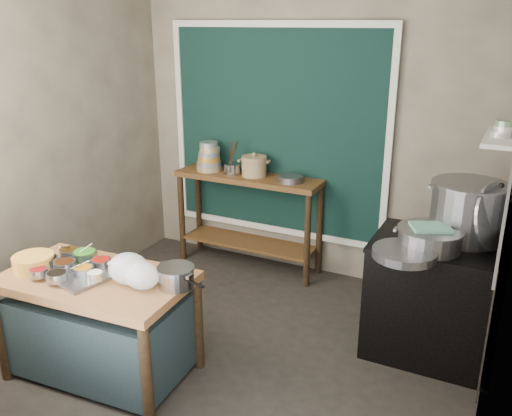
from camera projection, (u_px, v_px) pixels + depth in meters
The scene contains 29 objects.
floor at pixel (236, 343), 4.20m from camera, with size 3.50×3.00×0.02m, color #29241F.
back_wall at pixel (312, 130), 5.02m from camera, with size 3.50×0.02×2.80m, color gray.
left_wall at pixel (48, 143), 4.48m from camera, with size 0.02×3.00×2.80m, color gray.
right_wall at pixel (512, 204), 3.00m from camera, with size 0.02×3.00×2.80m, color gray.
curtain_panel at pixel (276, 132), 5.15m from camera, with size 2.10×0.02×1.90m, color black.
curtain_frame at pixel (276, 133), 5.14m from camera, with size 2.22×0.03×2.02m, color beige, non-canonical shape.
soot_patch at pixel (498, 271), 3.78m from camera, with size 0.01×1.30×1.30m, color black.
wall_shelf at pixel (502, 138), 3.70m from camera, with size 0.22×0.70×0.03m, color beige.
prep_table at pixel (101, 326), 3.72m from camera, with size 1.25×0.72×0.75m, color brown.
back_counter at pixel (249, 221), 5.36m from camera, with size 1.45×0.40×0.95m, color #4E3116.
stove_block at pixel (434, 300), 3.96m from camera, with size 0.90×0.68×0.85m, color black.
stove_top at pixel (440, 245), 3.81m from camera, with size 0.92×0.69×0.03m, color black.
condiment_tray at pixel (76, 271), 3.64m from camera, with size 0.54×0.39×0.02m, color gray.
condiment_bowls at pixel (75, 264), 3.65m from camera, with size 0.60×0.47×0.07m.
yellow_basin at pixel (34, 263), 3.68m from camera, with size 0.27×0.27×0.11m, color gold.
saucepan at pixel (176, 277), 3.44m from camera, with size 0.25×0.25×0.13m, color gray, non-canonical shape.
plastic_bag_a at pixel (129, 269), 3.47m from camera, with size 0.27×0.23×0.20m, color white.
plastic_bag_b at pixel (142, 275), 3.41m from camera, with size 0.24×0.20×0.18m, color white.
bowl_stack at pixel (209, 158), 5.33m from camera, with size 0.25×0.25×0.28m.
utensil_cup at pixel (233, 169), 5.24m from camera, with size 0.17×0.17×0.10m, color gray.
ceramic_crock at pixel (254, 167), 5.16m from camera, with size 0.25×0.25×0.17m, color olive, non-canonical shape.
wide_bowl at pixel (291, 179), 4.98m from camera, with size 0.23×0.23×0.06m, color gray.
stock_pot at pixel (467, 211), 3.81m from camera, with size 0.53×0.53×0.42m, color gray, non-canonical shape.
pot_lid at pixel (494, 217), 3.64m from camera, with size 0.47×0.47×0.02m, color gray.
steamer at pixel (430, 239), 3.68m from camera, with size 0.45×0.45×0.15m, color gray, non-canonical shape.
green_cloth at pixel (431, 227), 3.66m from camera, with size 0.26×0.20×0.02m, color #69AF95.
shallow_pan at pixel (404, 253), 3.56m from camera, with size 0.42×0.42×0.06m, color gray.
shelf_bowl_stack at pixel (503, 129), 3.64m from camera, with size 0.14×0.14×0.11m.
shelf_bowl_green at pixel (504, 127), 3.85m from camera, with size 0.14×0.14×0.05m, color gray.
Camera 1 is at (1.76, -3.17, 2.36)m, focal length 38.00 mm.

